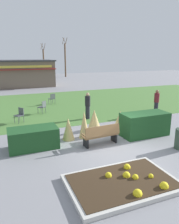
{
  "coord_description": "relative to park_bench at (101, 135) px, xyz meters",
  "views": [
    {
      "loc": [
        -4.44,
        -7.79,
        3.94
      ],
      "look_at": [
        -0.2,
        2.62,
        1.0
      ],
      "focal_mm": 34.72,
      "sensor_mm": 36.0,
      "label": 1
    }
  ],
  "objects": [
    {
      "name": "hedge_left",
      "position": [
        -2.88,
        0.81,
        -0.03
      ],
      "size": [
        2.1,
        1.1,
        0.91
      ],
      "primitive_type": "cube",
      "color": "#1E4C23",
      "rests_on": "ground_plane"
    },
    {
      "name": "ornamental_grass_behind_far",
      "position": [
        0.54,
        2.02,
        0.08
      ],
      "size": [
        0.75,
        0.75,
        1.12
      ],
      "primitive_type": "cone",
      "color": "tan",
      "rests_on": "ground_plane"
    },
    {
      "name": "lawn_patch",
      "position": [
        0.5,
        9.02,
        -0.48
      ],
      "size": [
        36.0,
        12.0,
        0.01
      ],
      "primitive_type": "cube",
      "color": "#4C7A38",
      "rests_on": "ground_plane"
    },
    {
      "name": "cafe_chair_west",
      "position": [
        -3.09,
        4.96,
        0.05
      ],
      "size": [
        0.61,
        0.61,
        0.89
      ],
      "color": "#4C5156",
      "rests_on": "ground_plane"
    },
    {
      "name": "person_strolling",
      "position": [
        0.99,
        4.14,
        0.38
      ],
      "size": [
        0.34,
        0.34,
        1.69
      ],
      "rotation": [
        0.0,
        0.0,
        3.77
      ],
      "color": "#23232D",
      "rests_on": "ground_plane"
    },
    {
      "name": "park_bench",
      "position": [
        0.0,
        0.0,
        0.0
      ],
      "size": [
        1.73,
        0.64,
        0.95
      ],
      "color": "olive",
      "rests_on": "ground_plane"
    },
    {
      "name": "cafe_chair_east",
      "position": [
        -0.16,
        9.22,
        0.05
      ],
      "size": [
        0.56,
        0.56,
        0.89
      ],
      "color": "#4C5156",
      "rests_on": "ground_plane"
    },
    {
      "name": "flower_bed",
      "position": [
        -0.71,
        -3.13,
        -0.39
      ],
      "size": [
        3.39,
        2.2,
        0.32
      ],
      "color": "beige",
      "rests_on": "ground_plane"
    },
    {
      "name": "tree_right_bg",
      "position": [
        3.96,
        34.5,
        2.23
      ],
      "size": [
        0.91,
        0.96,
        6.15
      ],
      "color": "brown",
      "rests_on": "ground_plane"
    },
    {
      "name": "hedge_right",
      "position": [
        2.56,
        0.3,
        0.1
      ],
      "size": [
        2.38,
        1.1,
        1.16
      ],
      "primitive_type": "cube",
      "color": "#1E4C23",
      "rests_on": "ground_plane"
    },
    {
      "name": "ornamental_grass_behind_center",
      "position": [
        1.92,
        1.63,
        0.03
      ],
      "size": [
        0.76,
        0.76,
        1.02
      ],
      "primitive_type": "cone",
      "color": "tan",
      "rests_on": "ground_plane"
    },
    {
      "name": "ground_plane",
      "position": [
        0.5,
        -0.49,
        -0.48
      ],
      "size": [
        80.0,
        80.0,
        0.0
      ],
      "primitive_type": "plane",
      "color": "gray"
    },
    {
      "name": "tree_center_bg",
      "position": [
        7.45,
        31.68,
        2.71
      ],
      "size": [
        0.91,
        0.96,
        7.11
      ],
      "color": "brown",
      "rests_on": "ground_plane"
    },
    {
      "name": "cafe_chair_center",
      "position": [
        -1.43,
        6.51,
        0.05
      ],
      "size": [
        0.62,
        0.62,
        0.89
      ],
      "color": "#4C5156",
      "rests_on": "ground_plane"
    },
    {
      "name": "person_standing",
      "position": [
        5.78,
        3.42,
        0.38
      ],
      "size": [
        0.34,
        0.34,
        1.69
      ],
      "rotation": [
        0.0,
        0.0,
        5.2
      ],
      "color": "#23232D",
      "rests_on": "ground_plane"
    },
    {
      "name": "food_kiosk",
      "position": [
        -1.92,
        21.44,
        1.21
      ],
      "size": [
        9.19,
        5.19,
        3.37
      ],
      "color": "#6B5B4C",
      "rests_on": "ground_plane"
    },
    {
      "name": "ornamental_grass_behind_right",
      "position": [
        -0.39,
        1.11,
        0.2
      ],
      "size": [
        0.51,
        0.51,
        1.37
      ],
      "primitive_type": "cone",
      "color": "tan",
      "rests_on": "ground_plane"
    },
    {
      "name": "ornamental_grass_behind_left",
      "position": [
        -1.18,
        1.18,
        0.06
      ],
      "size": [
        0.58,
        0.58,
        1.09
      ],
      "primitive_type": "cone",
      "color": "tan",
      "rests_on": "ground_plane"
    }
  ]
}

